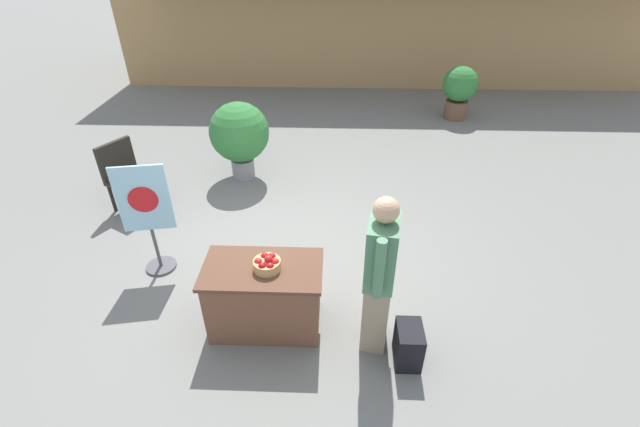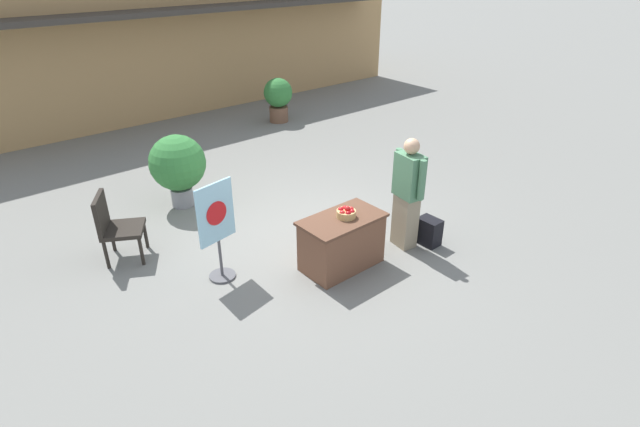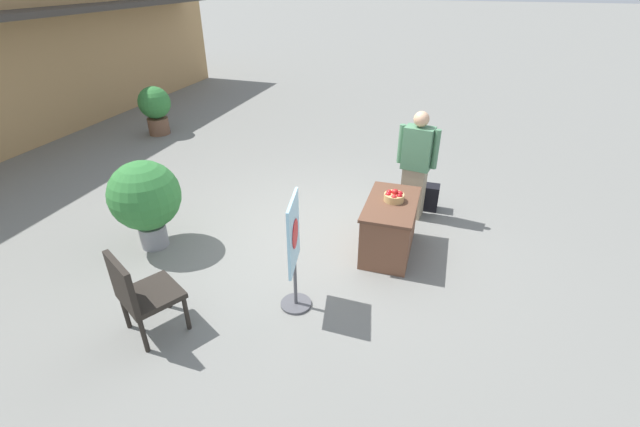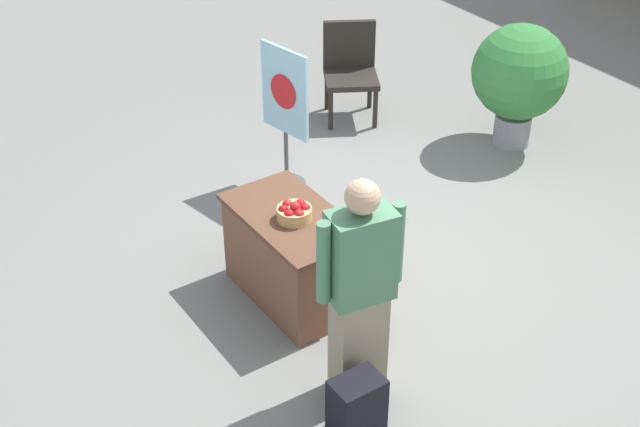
{
  "view_description": "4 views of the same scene",
  "coord_description": "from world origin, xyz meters",
  "px_view_note": "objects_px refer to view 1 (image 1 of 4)",
  "views": [
    {
      "loc": [
        0.49,
        -4.11,
        3.47
      ],
      "look_at": [
        0.35,
        -0.24,
        0.89
      ],
      "focal_mm": 24.0,
      "sensor_mm": 36.0,
      "label": 1
    },
    {
      "loc": [
        -4.23,
        -5.32,
        3.96
      ],
      "look_at": [
        -0.47,
        -0.88,
        0.88
      ],
      "focal_mm": 28.0,
      "sensor_mm": 36.0,
      "label": 2
    },
    {
      "loc": [
        -5.19,
        -1.56,
        3.41
      ],
      "look_at": [
        -0.47,
        -0.1,
        0.6
      ],
      "focal_mm": 24.0,
      "sensor_mm": 36.0,
      "label": 3
    },
    {
      "loc": [
        4.52,
        -3.94,
        4.46
      ],
      "look_at": [
        0.07,
        -0.92,
        0.89
      ],
      "focal_mm": 50.0,
      "sensor_mm": 36.0,
      "label": 4
    }
  ],
  "objects_px": {
    "potted_plant_near_left": "(239,134)",
    "patio_chair": "(126,173)",
    "potted_plant_far_left": "(459,89)",
    "backpack": "(408,345)",
    "apple_basket": "(267,264)",
    "person_visitor": "(379,276)",
    "display_table": "(265,296)",
    "poster_board": "(148,216)"
  },
  "relations": [
    {
      "from": "backpack",
      "to": "poster_board",
      "type": "height_order",
      "value": "poster_board"
    },
    {
      "from": "potted_plant_near_left",
      "to": "patio_chair",
      "type": "bearing_deg",
      "value": -146.3
    },
    {
      "from": "display_table",
      "to": "potted_plant_far_left",
      "type": "distance_m",
      "value": 6.89
    },
    {
      "from": "potted_plant_near_left",
      "to": "poster_board",
      "type": "bearing_deg",
      "value": -104.19
    },
    {
      "from": "apple_basket",
      "to": "potted_plant_far_left",
      "type": "distance_m",
      "value": 6.87
    },
    {
      "from": "backpack",
      "to": "patio_chair",
      "type": "distance_m",
      "value": 4.56
    },
    {
      "from": "person_visitor",
      "to": "potted_plant_near_left",
      "type": "bearing_deg",
      "value": -50.51
    },
    {
      "from": "patio_chair",
      "to": "potted_plant_near_left",
      "type": "distance_m",
      "value": 1.78
    },
    {
      "from": "apple_basket",
      "to": "backpack",
      "type": "bearing_deg",
      "value": -16.35
    },
    {
      "from": "poster_board",
      "to": "potted_plant_far_left",
      "type": "height_order",
      "value": "poster_board"
    },
    {
      "from": "apple_basket",
      "to": "poster_board",
      "type": "xyz_separation_m",
      "value": [
        -1.49,
        0.86,
        -0.06
      ]
    },
    {
      "from": "person_visitor",
      "to": "poster_board",
      "type": "height_order",
      "value": "person_visitor"
    },
    {
      "from": "person_visitor",
      "to": "poster_board",
      "type": "distance_m",
      "value": 2.74
    },
    {
      "from": "potted_plant_far_left",
      "to": "potted_plant_near_left",
      "type": "bearing_deg",
      "value": -145.55
    },
    {
      "from": "poster_board",
      "to": "apple_basket",
      "type": "bearing_deg",
      "value": 49.43
    },
    {
      "from": "backpack",
      "to": "potted_plant_near_left",
      "type": "distance_m",
      "value": 4.28
    },
    {
      "from": "person_visitor",
      "to": "potted_plant_near_left",
      "type": "xyz_separation_m",
      "value": [
        -1.94,
        3.37,
        -0.1
      ]
    },
    {
      "from": "display_table",
      "to": "potted_plant_near_left",
      "type": "xyz_separation_m",
      "value": [
        -0.84,
        3.19,
        0.38
      ]
    },
    {
      "from": "poster_board",
      "to": "potted_plant_near_left",
      "type": "bearing_deg",
      "value": 155.25
    },
    {
      "from": "apple_basket",
      "to": "backpack",
      "type": "xyz_separation_m",
      "value": [
        1.35,
        -0.4,
        -0.62
      ]
    },
    {
      "from": "display_table",
      "to": "backpack",
      "type": "distance_m",
      "value": 1.48
    },
    {
      "from": "display_table",
      "to": "potted_plant_near_left",
      "type": "relative_size",
      "value": 0.92
    },
    {
      "from": "potted_plant_near_left",
      "to": "backpack",
      "type": "bearing_deg",
      "value": -58.03
    },
    {
      "from": "person_visitor",
      "to": "backpack",
      "type": "distance_m",
      "value": 0.75
    },
    {
      "from": "potted_plant_near_left",
      "to": "apple_basket",
      "type": "bearing_deg",
      "value": -74.4
    },
    {
      "from": "display_table",
      "to": "poster_board",
      "type": "xyz_separation_m",
      "value": [
        -1.43,
        0.84,
        0.38
      ]
    },
    {
      "from": "display_table",
      "to": "apple_basket",
      "type": "height_order",
      "value": "apple_basket"
    },
    {
      "from": "poster_board",
      "to": "potted_plant_far_left",
      "type": "relative_size",
      "value": 1.25
    },
    {
      "from": "backpack",
      "to": "poster_board",
      "type": "relative_size",
      "value": 0.3
    },
    {
      "from": "display_table",
      "to": "patio_chair",
      "type": "height_order",
      "value": "patio_chair"
    },
    {
      "from": "apple_basket",
      "to": "person_visitor",
      "type": "distance_m",
      "value": 1.06
    },
    {
      "from": "patio_chair",
      "to": "potted_plant_near_left",
      "type": "bearing_deg",
      "value": 63.47
    },
    {
      "from": "poster_board",
      "to": "patio_chair",
      "type": "xyz_separation_m",
      "value": [
        -0.88,
        1.36,
        -0.2
      ]
    },
    {
      "from": "apple_basket",
      "to": "potted_plant_near_left",
      "type": "xyz_separation_m",
      "value": [
        -0.89,
        3.2,
        -0.06
      ]
    },
    {
      "from": "apple_basket",
      "to": "backpack",
      "type": "height_order",
      "value": "apple_basket"
    },
    {
      "from": "poster_board",
      "to": "patio_chair",
      "type": "bearing_deg",
      "value": -157.73
    },
    {
      "from": "potted_plant_far_left",
      "to": "potted_plant_near_left",
      "type": "relative_size",
      "value": 0.88
    },
    {
      "from": "patio_chair",
      "to": "poster_board",
      "type": "bearing_deg",
      "value": -27.41
    },
    {
      "from": "patio_chair",
      "to": "potted_plant_near_left",
      "type": "height_order",
      "value": "potted_plant_near_left"
    },
    {
      "from": "poster_board",
      "to": "potted_plant_far_left",
      "type": "bearing_deg",
      "value": 127.03
    },
    {
      "from": "patio_chair",
      "to": "potted_plant_far_left",
      "type": "xyz_separation_m",
      "value": [
        5.62,
        3.83,
        0.09
      ]
    },
    {
      "from": "apple_basket",
      "to": "display_table",
      "type": "bearing_deg",
      "value": 163.98
    }
  ]
}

